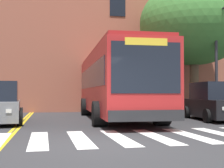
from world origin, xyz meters
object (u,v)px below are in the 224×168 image
car_black_far_lane (214,103)px  car_tan_behind_bus (103,99)px  city_bus (115,82)px  street_tree_curbside_large (194,23)px

car_black_far_lane → car_tan_behind_bus: bearing=109.1°
car_tan_behind_bus → city_bus: bearing=-95.2°
city_bus → car_tan_behind_bus: city_bus is taller
car_black_far_lane → street_tree_curbside_large: street_tree_curbside_large is taller
car_black_far_lane → car_tan_behind_bus: (-3.58, 10.32, 0.01)m
street_tree_curbside_large → city_bus: bearing=-152.7°
car_black_far_lane → car_tan_behind_bus: car_tan_behind_bus is taller
car_black_far_lane → street_tree_curbside_large: size_ratio=0.48×
city_bus → street_tree_curbside_large: size_ratio=1.25×
city_bus → street_tree_curbside_large: 7.42m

